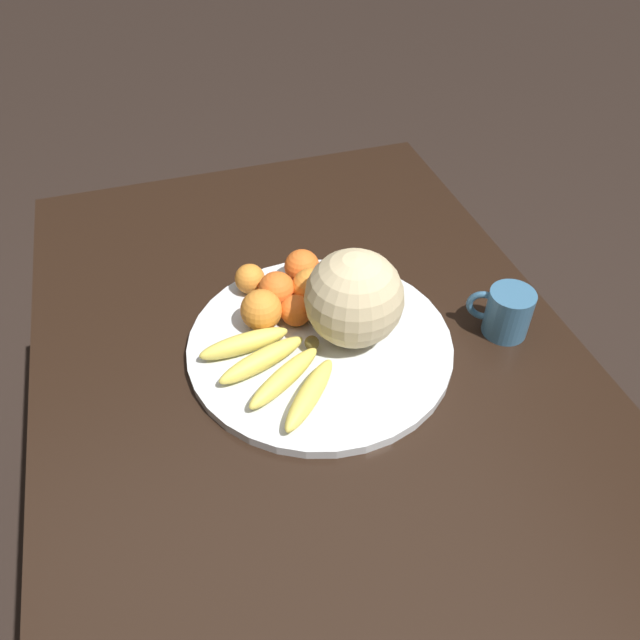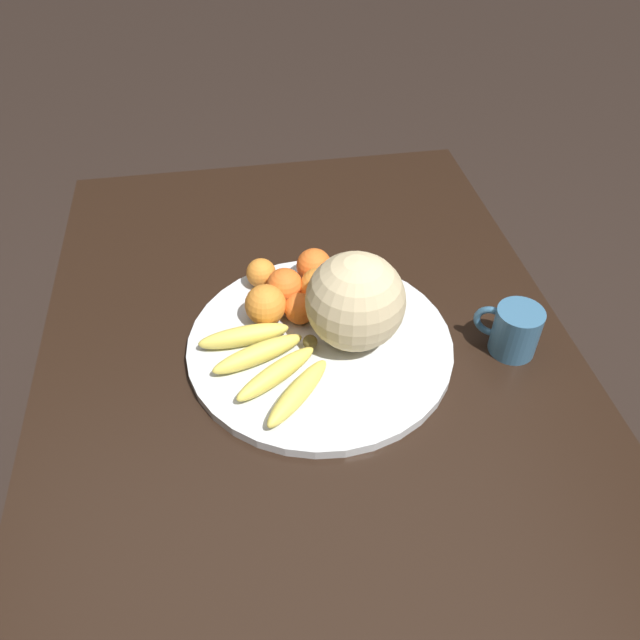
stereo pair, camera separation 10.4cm
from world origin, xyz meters
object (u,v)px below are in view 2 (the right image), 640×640
at_px(orange_back_right, 319,286).
at_px(ceramic_mug, 514,330).
at_px(orange_mid_center, 353,284).
at_px(produce_tag, 319,317).
at_px(melon, 355,301).
at_px(orange_front_left, 265,305).
at_px(banana_bunch, 269,362).
at_px(fruit_bowl, 320,344).
at_px(orange_side_extra, 300,309).
at_px(orange_top_small, 261,273).
at_px(orange_back_left, 314,266).
at_px(orange_front_right, 285,286).
at_px(kitchen_table, 308,384).

relative_size(orange_back_right, ceramic_mug, 0.68).
bearing_deg(orange_mid_center, produce_tag, -57.23).
height_order(melon, orange_front_left, melon).
distance_m(produce_tag, ceramic_mug, 0.34).
bearing_deg(banana_bunch, melon, 171.12).
height_order(fruit_bowl, ceramic_mug, ceramic_mug).
height_order(orange_front_left, orange_side_extra, orange_front_left).
xyz_separation_m(orange_top_small, produce_tag, (0.11, 0.09, -0.03)).
distance_m(banana_bunch, ceramic_mug, 0.42).
relative_size(orange_back_right, orange_side_extra, 1.25).
height_order(orange_front_left, orange_back_left, orange_front_left).
distance_m(orange_mid_center, orange_top_small, 0.18).
distance_m(orange_mid_center, orange_back_left, 0.09).
relative_size(orange_top_small, ceramic_mug, 0.54).
distance_m(orange_front_right, ceramic_mug, 0.41).
distance_m(melon, orange_front_left, 0.17).
xyz_separation_m(orange_front_right, orange_top_small, (-0.05, -0.04, -0.01)).
distance_m(orange_mid_center, orange_side_extra, 0.12).
relative_size(melon, orange_back_left, 2.50).
distance_m(fruit_bowl, ceramic_mug, 0.33).
distance_m(orange_front_left, orange_front_right, 0.06).
bearing_deg(orange_side_extra, orange_top_small, -152.18).
xyz_separation_m(fruit_bowl, orange_front_left, (-0.07, -0.09, 0.04)).
height_order(kitchen_table, fruit_bowl, fruit_bowl).
height_order(orange_side_extra, produce_tag, orange_side_extra).
height_order(melon, orange_back_right, melon).
bearing_deg(orange_back_left, orange_front_left, -46.07).
height_order(banana_bunch, orange_back_right, orange_back_right).
xyz_separation_m(orange_back_left, orange_top_small, (-0.00, -0.10, -0.01)).
bearing_deg(melon, orange_back_right, -157.41).
height_order(melon, orange_front_right, melon).
bearing_deg(ceramic_mug, orange_mid_center, -122.94).
bearing_deg(produce_tag, orange_front_left, -110.40).
height_order(orange_front_right, orange_mid_center, orange_front_right).
bearing_deg(orange_back_left, melon, 14.35).
xyz_separation_m(kitchen_table, orange_back_left, (-0.15, 0.04, 0.16)).
distance_m(orange_top_small, ceramic_mug, 0.47).
height_order(melon, produce_tag, melon).
distance_m(kitchen_table, orange_front_left, 0.18).
bearing_deg(fruit_bowl, orange_back_right, 171.28).
distance_m(orange_front_right, orange_side_extra, 0.06).
bearing_deg(orange_mid_center, banana_bunch, -48.08).
relative_size(orange_back_left, produce_tag, 0.65).
bearing_deg(fruit_bowl, melon, 89.17).
xyz_separation_m(orange_top_small, orange_side_extra, (0.11, 0.06, 0.00)).
height_order(fruit_bowl, produce_tag, produce_tag).
relative_size(kitchen_table, ceramic_mug, 12.23).
bearing_deg(orange_front_right, ceramic_mug, 65.16).
bearing_deg(orange_top_small, produce_tag, 40.42).
height_order(orange_mid_center, orange_top_small, orange_mid_center).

